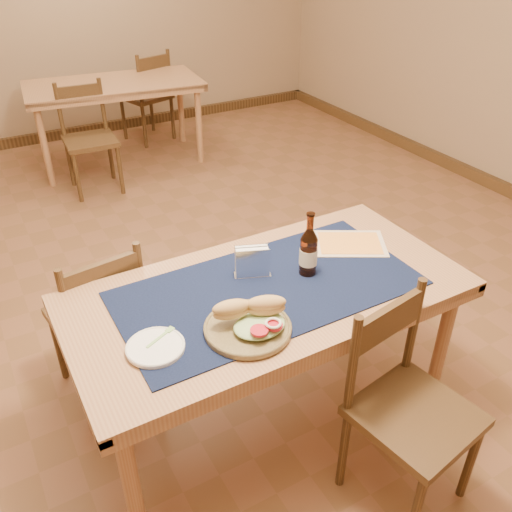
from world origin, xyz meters
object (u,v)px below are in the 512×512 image
main_table (268,305)px  beer_bottle (309,252)px  chair_main_far (100,317)px  sandwich_plate (251,323)px  back_table (114,91)px  chair_main_near (407,405)px  napkin_holder (252,262)px

main_table → beer_bottle: beer_bottle is taller
chair_main_far → sandwich_plate: sandwich_plate is taller
main_table → sandwich_plate: (-0.19, -0.19, 0.12)m
main_table → beer_bottle: bearing=3.4°
back_table → sandwich_plate: (-0.57, -3.54, 0.12)m
chair_main_far → beer_bottle: 1.03m
chair_main_near → beer_bottle: 0.70m
sandwich_plate → beer_bottle: bearing=27.9°
main_table → chair_main_far: 0.83m
chair_main_near → sandwich_plate: bearing=142.3°
back_table → chair_main_far: 2.96m
back_table → sandwich_plate: size_ratio=5.02×
chair_main_far → chair_main_near: (0.86, -1.11, 0.02)m
back_table → chair_main_near: (-0.10, -3.91, -0.21)m
chair_main_far → beer_bottle: beer_bottle is taller
chair_main_near → beer_bottle: bearing=98.9°
sandwich_plate → beer_bottle: (0.38, 0.20, 0.07)m
back_table → beer_bottle: (-0.19, -3.34, 0.19)m
main_table → beer_bottle: 0.27m
napkin_holder → chair_main_far: bearing=141.4°
chair_main_near → back_table: bearing=88.5°
sandwich_plate → chair_main_far: bearing=117.3°
main_table → napkin_holder: size_ratio=10.13×
chair_main_far → beer_bottle: bearing=-35.4°
chair_main_far → sandwich_plate: (0.38, -0.75, 0.35)m
chair_main_far → napkin_holder: 0.81m
main_table → chair_main_near: size_ratio=1.82×
back_table → chair_main_far: (-0.96, -2.80, -0.23)m
chair_main_near → main_table: bearing=117.1°
chair_main_far → napkin_holder: (0.56, -0.45, 0.38)m
beer_bottle → napkin_holder: 0.23m
main_table → chair_main_far: size_ratio=1.89×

